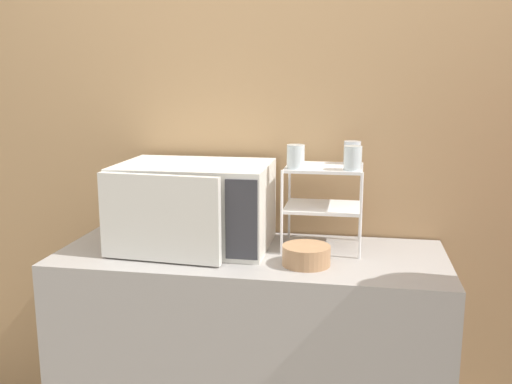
{
  "coord_description": "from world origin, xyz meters",
  "views": [
    {
      "loc": [
        0.38,
        -1.75,
        1.57
      ],
      "look_at": [
        0.02,
        0.32,
        1.15
      ],
      "focal_mm": 40.0,
      "sensor_mm": 36.0,
      "label": 1
    }
  ],
  "objects_px": {
    "dish_rack": "(323,189)",
    "glass_back_right": "(352,152)",
    "microwave": "(193,205)",
    "glass_front_right": "(353,158)",
    "bowl": "(306,256)",
    "glass_front_left": "(296,157)"
  },
  "relations": [
    {
      "from": "microwave",
      "to": "bowl",
      "type": "xyz_separation_m",
      "value": [
        0.45,
        -0.15,
        -0.13
      ]
    },
    {
      "from": "glass_front_left",
      "to": "glass_back_right",
      "type": "height_order",
      "value": "same"
    },
    {
      "from": "glass_back_right",
      "to": "bowl",
      "type": "height_order",
      "value": "glass_back_right"
    },
    {
      "from": "glass_front_left",
      "to": "glass_back_right",
      "type": "relative_size",
      "value": 1.0
    },
    {
      "from": "glass_front_left",
      "to": "bowl",
      "type": "height_order",
      "value": "glass_front_left"
    },
    {
      "from": "bowl",
      "to": "glass_front_left",
      "type": "bearing_deg",
      "value": 111.27
    },
    {
      "from": "dish_rack",
      "to": "bowl",
      "type": "xyz_separation_m",
      "value": [
        -0.04,
        -0.23,
        -0.2
      ]
    },
    {
      "from": "dish_rack",
      "to": "glass_front_right",
      "type": "distance_m",
      "value": 0.19
    },
    {
      "from": "bowl",
      "to": "dish_rack",
      "type": "bearing_deg",
      "value": 79.61
    },
    {
      "from": "glass_back_right",
      "to": "glass_front_right",
      "type": "distance_m",
      "value": 0.16
    },
    {
      "from": "microwave",
      "to": "glass_front_right",
      "type": "bearing_deg",
      "value": -0.62
    },
    {
      "from": "glass_front_right",
      "to": "dish_rack",
      "type": "bearing_deg",
      "value": 144.03
    },
    {
      "from": "glass_front_left",
      "to": "glass_front_right",
      "type": "xyz_separation_m",
      "value": [
        0.21,
        -0.0,
        0.0
      ]
    },
    {
      "from": "microwave",
      "to": "dish_rack",
      "type": "xyz_separation_m",
      "value": [
        0.5,
        0.07,
        0.07
      ]
    },
    {
      "from": "microwave",
      "to": "glass_back_right",
      "type": "height_order",
      "value": "glass_back_right"
    },
    {
      "from": "microwave",
      "to": "bowl",
      "type": "relative_size",
      "value": 3.41
    },
    {
      "from": "microwave",
      "to": "bowl",
      "type": "height_order",
      "value": "microwave"
    },
    {
      "from": "microwave",
      "to": "glass_back_right",
      "type": "distance_m",
      "value": 0.65
    },
    {
      "from": "dish_rack",
      "to": "glass_back_right",
      "type": "xyz_separation_m",
      "value": [
        0.1,
        0.08,
        0.13
      ]
    },
    {
      "from": "glass_front_right",
      "to": "microwave",
      "type": "bearing_deg",
      "value": 179.38
    },
    {
      "from": "dish_rack",
      "to": "bowl",
      "type": "height_order",
      "value": "dish_rack"
    },
    {
      "from": "glass_front_right",
      "to": "bowl",
      "type": "xyz_separation_m",
      "value": [
        -0.15,
        -0.15,
        -0.33
      ]
    }
  ]
}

